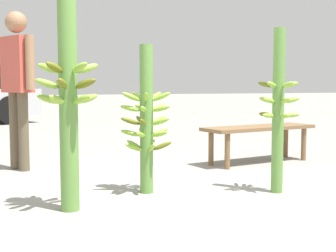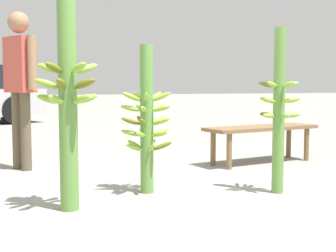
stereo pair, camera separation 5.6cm
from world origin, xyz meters
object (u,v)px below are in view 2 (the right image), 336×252
(market_bench, at_px, (261,131))
(banana_stalk_left, at_px, (68,102))
(banana_stalk_right, at_px, (279,109))
(vendor_person, at_px, (20,75))
(banana_stalk_center, at_px, (147,120))

(market_bench, bearing_deg, banana_stalk_left, -161.29)
(banana_stalk_right, relative_size, market_bench, 0.94)
(vendor_person, relative_size, market_bench, 1.14)
(market_bench, bearing_deg, banana_stalk_center, -160.07)
(banana_stalk_left, bearing_deg, banana_stalk_right, -2.27)
(banana_stalk_center, relative_size, banana_stalk_right, 0.90)
(banana_stalk_center, relative_size, vendor_person, 0.74)
(banana_stalk_center, bearing_deg, market_bench, 29.28)
(banana_stalk_center, relative_size, market_bench, 0.85)
(banana_stalk_left, relative_size, banana_stalk_center, 1.21)
(vendor_person, distance_m, market_bench, 2.79)
(vendor_person, height_order, market_bench, vendor_person)
(vendor_person, xyz_separation_m, market_bench, (2.66, -0.55, -0.65))
(banana_stalk_left, height_order, banana_stalk_right, banana_stalk_left)
(banana_stalk_right, bearing_deg, banana_stalk_left, 177.73)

